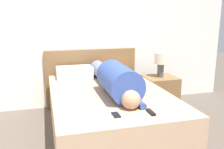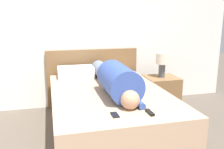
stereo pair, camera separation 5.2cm
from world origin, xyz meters
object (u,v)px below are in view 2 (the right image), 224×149
at_px(table_lamp, 162,61).
at_px(tv_remote, 150,112).
at_px(bed, 109,113).
at_px(nightstand, 161,94).
at_px(pillow_near_headboard, 76,72).
at_px(person_lying, 115,79).
at_px(cell_phone, 115,115).

bearing_deg(table_lamp, tv_remote, -119.32).
distance_m(bed, tv_remote, 0.87).
height_order(nightstand, pillow_near_headboard, pillow_near_headboard).
distance_m(person_lying, tv_remote, 0.79).
xyz_separation_m(bed, pillow_near_headboard, (-0.32, 0.84, 0.36)).
bearing_deg(person_lying, cell_phone, -104.82).
bearing_deg(bed, table_lamp, 30.54).
bearing_deg(tv_remote, nightstand, 60.68).
height_order(bed, person_lying, person_lying).
bearing_deg(cell_phone, tv_remote, -6.46).
xyz_separation_m(nightstand, cell_phone, (-1.11, -1.34, 0.30)).
xyz_separation_m(bed, nightstand, (0.98, 0.58, -0.01)).
distance_m(nightstand, tv_remote, 1.61).
bearing_deg(pillow_near_headboard, nightstand, -11.19).
height_order(table_lamp, pillow_near_headboard, table_lamp).
xyz_separation_m(table_lamp, tv_remote, (-0.77, -1.37, -0.22)).
distance_m(pillow_near_headboard, tv_remote, 1.71).
bearing_deg(bed, pillow_near_headboard, 110.66).
height_order(pillow_near_headboard, cell_phone, pillow_near_headboard).
height_order(bed, cell_phone, cell_phone).
distance_m(nightstand, person_lying, 1.19).
distance_m(bed, table_lamp, 1.25).
relative_size(table_lamp, person_lying, 0.22).
relative_size(bed, table_lamp, 5.47).
relative_size(pillow_near_headboard, tv_remote, 3.55).
relative_size(table_lamp, tv_remote, 2.52).
distance_m(tv_remote, cell_phone, 0.34).
bearing_deg(tv_remote, person_lying, 100.77).
bearing_deg(cell_phone, nightstand, 50.33).
bearing_deg(table_lamp, bed, -149.46).
bearing_deg(nightstand, table_lamp, 0.00).
xyz_separation_m(pillow_near_headboard, cell_phone, (0.19, -1.59, -0.07)).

